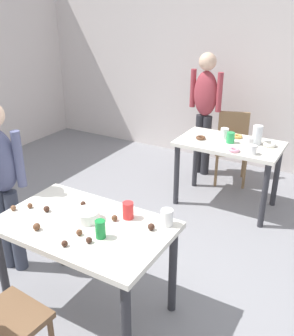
{
  "coord_description": "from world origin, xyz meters",
  "views": [
    {
      "loc": [
        1.44,
        -1.81,
        2.12
      ],
      "look_at": [
        0.06,
        0.57,
        0.9
      ],
      "focal_mm": 40.14,
      "sensor_mm": 36.0,
      "label": 1
    }
  ],
  "objects_px": {
    "person_adult_far": "(205,104)",
    "soda_can": "(100,229)",
    "dining_table_near": "(85,237)",
    "person_girl_near": "(1,176)",
    "dining_table_far": "(228,153)",
    "mixing_bowl": "(87,215)",
    "chair_far_table": "(232,143)",
    "pitcher_far": "(257,135)"
  },
  "relations": [
    {
      "from": "person_girl_near",
      "to": "soda_can",
      "type": "height_order",
      "value": "person_girl_near"
    },
    {
      "from": "chair_far_table",
      "to": "soda_can",
      "type": "height_order",
      "value": "soda_can"
    },
    {
      "from": "person_adult_far",
      "to": "soda_can",
      "type": "bearing_deg",
      "value": -81.02
    },
    {
      "from": "chair_far_table",
      "to": "pitcher_far",
      "type": "xyz_separation_m",
      "value": [
        0.43,
        -0.59,
        0.35
      ]
    },
    {
      "from": "dining_table_near",
      "to": "mixing_bowl",
      "type": "relative_size",
      "value": 6.76
    },
    {
      "from": "mixing_bowl",
      "to": "soda_can",
      "type": "xyz_separation_m",
      "value": [
        0.2,
        -0.12,
        0.02
      ]
    },
    {
      "from": "chair_far_table",
      "to": "soda_can",
      "type": "distance_m",
      "value": 2.81
    },
    {
      "from": "dining_table_near",
      "to": "pitcher_far",
      "type": "relative_size",
      "value": 5.88
    },
    {
      "from": "person_adult_far",
      "to": "soda_can",
      "type": "height_order",
      "value": "person_adult_far"
    },
    {
      "from": "soda_can",
      "to": "person_adult_far",
      "type": "bearing_deg",
      "value": 98.98
    },
    {
      "from": "dining_table_near",
      "to": "person_girl_near",
      "type": "bearing_deg",
      "value": 175.35
    },
    {
      "from": "person_girl_near",
      "to": "pitcher_far",
      "type": "distance_m",
      "value": 2.52
    },
    {
      "from": "dining_table_far",
      "to": "person_adult_far",
      "type": "height_order",
      "value": "person_adult_far"
    },
    {
      "from": "dining_table_far",
      "to": "pitcher_far",
      "type": "bearing_deg",
      "value": 18.33
    },
    {
      "from": "soda_can",
      "to": "mixing_bowl",
      "type": "bearing_deg",
      "value": 149.28
    },
    {
      "from": "pitcher_far",
      "to": "dining_table_far",
      "type": "bearing_deg",
      "value": -161.67
    },
    {
      "from": "chair_far_table",
      "to": "person_girl_near",
      "type": "xyz_separation_m",
      "value": [
        -1.02,
        -2.65,
        0.37
      ]
    },
    {
      "from": "person_girl_near",
      "to": "mixing_bowl",
      "type": "distance_m",
      "value": 0.87
    },
    {
      "from": "dining_table_far",
      "to": "person_girl_near",
      "type": "xyz_separation_m",
      "value": [
        -1.19,
        -1.97,
        0.24
      ]
    },
    {
      "from": "person_adult_far",
      "to": "mixing_bowl",
      "type": "distance_m",
      "value": 2.69
    },
    {
      "from": "person_adult_far",
      "to": "pitcher_far",
      "type": "distance_m",
      "value": 1.02
    },
    {
      "from": "person_adult_far",
      "to": "pitcher_far",
      "type": "bearing_deg",
      "value": -35.46
    },
    {
      "from": "dining_table_far",
      "to": "chair_far_table",
      "type": "distance_m",
      "value": 0.71
    },
    {
      "from": "soda_can",
      "to": "pitcher_far",
      "type": "relative_size",
      "value": 0.61
    },
    {
      "from": "dining_table_far",
      "to": "pitcher_far",
      "type": "height_order",
      "value": "pitcher_far"
    },
    {
      "from": "dining_table_near",
      "to": "soda_can",
      "type": "height_order",
      "value": "soda_can"
    },
    {
      "from": "dining_table_near",
      "to": "mixing_bowl",
      "type": "xyz_separation_m",
      "value": [
        -0.01,
        0.05,
        0.14
      ]
    },
    {
      "from": "dining_table_far",
      "to": "person_girl_near",
      "type": "bearing_deg",
      "value": -121.2
    },
    {
      "from": "dining_table_near",
      "to": "pitcher_far",
      "type": "bearing_deg",
      "value": 74.64
    },
    {
      "from": "chair_far_table",
      "to": "pitcher_far",
      "type": "relative_size",
      "value": 4.33
    },
    {
      "from": "dining_table_near",
      "to": "chair_far_table",
      "type": "distance_m",
      "value": 2.73
    },
    {
      "from": "mixing_bowl",
      "to": "person_girl_near",
      "type": "bearing_deg",
      "value": 178.42
    },
    {
      "from": "chair_far_table",
      "to": "dining_table_near",
      "type": "bearing_deg",
      "value": -93.19
    },
    {
      "from": "soda_can",
      "to": "dining_table_far",
      "type": "bearing_deg",
      "value": 86.59
    },
    {
      "from": "mixing_bowl",
      "to": "pitcher_far",
      "type": "height_order",
      "value": "pitcher_far"
    },
    {
      "from": "dining_table_near",
      "to": "person_adult_far",
      "type": "relative_size",
      "value": 0.75
    },
    {
      "from": "dining_table_far",
      "to": "soda_can",
      "type": "bearing_deg",
      "value": -93.41
    },
    {
      "from": "mixing_bowl",
      "to": "soda_can",
      "type": "relative_size",
      "value": 1.43
    },
    {
      "from": "dining_table_far",
      "to": "mixing_bowl",
      "type": "distance_m",
      "value": 2.03
    },
    {
      "from": "chair_far_table",
      "to": "mixing_bowl",
      "type": "bearing_deg",
      "value": -93.36
    },
    {
      "from": "person_adult_far",
      "to": "pitcher_far",
      "type": "height_order",
      "value": "person_adult_far"
    },
    {
      "from": "dining_table_far",
      "to": "person_girl_near",
      "type": "distance_m",
      "value": 2.32
    }
  ]
}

